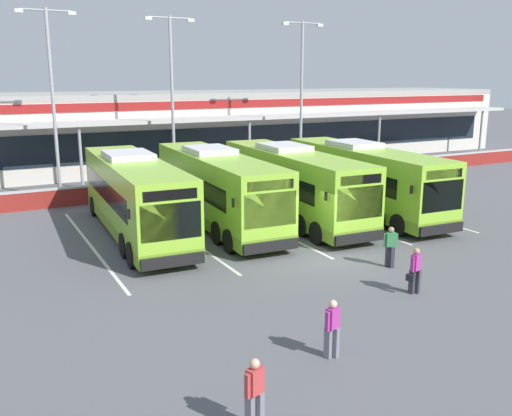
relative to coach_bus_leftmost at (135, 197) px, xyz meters
name	(u,v)px	position (x,y,z in m)	size (l,w,h in m)	color
ground_plane	(327,256)	(6.11, -6.82, -1.79)	(200.00, 200.00, 0.00)	#56565B
terminal_building	(140,130)	(6.11, 20.09, 1.23)	(70.00, 13.00, 6.00)	beige
red_barrier_wall	(197,184)	(6.11, 7.68, -1.23)	(60.00, 0.40, 1.10)	maroon
coach_bus_leftmost	(135,197)	(0.00, 0.00, 0.00)	(3.38, 12.26, 3.78)	#8CC633
coach_bus_left_centre	(217,189)	(4.14, -0.05, 0.00)	(3.38, 12.26, 3.78)	#8CC633
coach_bus_centre	(292,185)	(8.10, -0.71, 0.00)	(3.38, 12.26, 3.78)	#8CC633
coach_bus_right_centre	(363,180)	(12.23, -1.30, 0.00)	(3.38, 12.26, 3.78)	#8CC633
bay_stripe_far_west	(91,245)	(-2.29, -0.82, -1.78)	(0.14, 13.00, 0.01)	silver
bay_stripe_west	(181,233)	(1.91, -0.82, -1.78)	(0.14, 13.00, 0.01)	silver
bay_stripe_mid_west	(259,223)	(6.11, -0.82, -1.78)	(0.14, 13.00, 0.01)	silver
bay_stripe_centre	(328,214)	(10.31, -0.82, -1.78)	(0.14, 13.00, 0.01)	silver
bay_stripe_mid_east	(388,206)	(14.51, -0.82, -1.78)	(0.14, 13.00, 0.01)	silver
pedestrian_with_handbag	(415,270)	(6.39, -11.62, -0.93)	(0.65, 0.38, 1.62)	#33333D
pedestrian_in_dark_coat	(332,327)	(1.30, -14.01, -0.91)	(0.53, 0.32, 1.62)	slate
pedestrian_child	(255,392)	(-1.92, -15.81, -0.91)	(0.53, 0.33, 1.62)	slate
pedestrian_near_bin	(390,246)	(7.48, -9.11, -0.91)	(0.52, 0.40, 1.62)	#33333D
lamp_post_west	(52,94)	(-1.96, 9.43, 4.50)	(3.24, 0.28, 11.00)	#9E9EA3
lamp_post_centre	(172,92)	(5.52, 10.18, 4.50)	(3.24, 0.28, 11.00)	#9E9EA3
lamp_post_east	(301,90)	(14.81, 9.26, 4.50)	(3.24, 0.28, 11.00)	#9E9EA3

